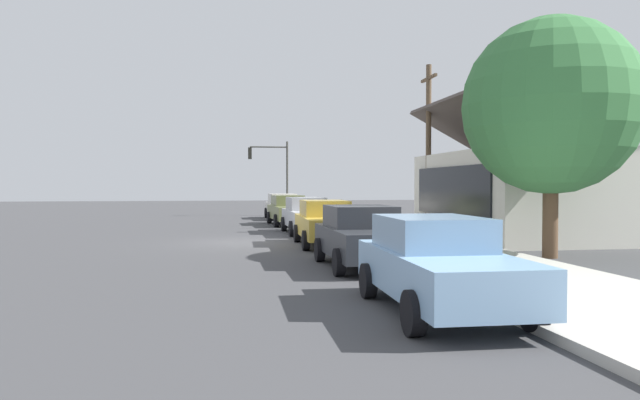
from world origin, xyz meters
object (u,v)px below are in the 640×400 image
traffic_light_main (272,166)px  fire_hydrant_red (342,223)px  car_charcoal (363,236)px  car_skyblue (438,263)px  car_silver (307,215)px  car_olive (288,210)px  shade_tree (551,107)px  car_mustard (326,222)px  car_ivory (283,206)px  utility_pole_wooden (428,145)px

traffic_light_main → fire_hydrant_red: 16.58m
car_charcoal → car_skyblue: bearing=-0.5°
car_silver → fire_hydrant_red: 1.69m
car_olive → car_skyblue: 21.97m
fire_hydrant_red → shade_tree: bearing=26.0°
car_silver → car_mustard: same height
car_ivory → fire_hydrant_red: 12.33m
car_mustard → traffic_light_main: traffic_light_main is taller
car_skyblue → car_ivory: bearing=-179.2°
utility_pole_wooden → fire_hydrant_red: utility_pole_wooden is taller
car_charcoal → utility_pole_wooden: size_ratio=0.58×
car_ivory → car_olive: (5.70, -0.27, -0.00)m
car_olive → traffic_light_main: bearing=177.9°
car_skyblue → utility_pole_wooden: 16.90m
car_silver → fire_hydrant_red: car_silver is taller
car_silver → car_skyblue: same height
car_ivory → fire_hydrant_red: car_ivory is taller
car_olive → traffic_light_main: size_ratio=0.93×
car_ivory → utility_pole_wooden: bearing=22.5°
car_skyblue → traffic_light_main: traffic_light_main is taller
car_olive → traffic_light_main: (-9.66, -0.07, 2.68)m
car_olive → car_charcoal: size_ratio=1.12×
car_mustard → utility_pole_wooden: (-4.61, 5.46, 3.11)m
car_mustard → car_skyblue: 11.06m
car_ivory → traffic_light_main: size_ratio=0.92×
car_skyblue → utility_pole_wooden: size_ratio=0.62×
car_mustard → shade_tree: 8.31m
shade_tree → fire_hydrant_red: shade_tree is taller
shade_tree → car_ivory: bearing=-165.0°
car_mustard → fire_hydrant_red: size_ratio=6.56×
car_mustard → utility_pole_wooden: 7.80m
car_olive → utility_pole_wooden: size_ratio=0.65×
car_olive → car_mustard: size_ratio=1.04×
shade_tree → traffic_light_main: size_ratio=1.35×
traffic_light_main → car_mustard: bearing=0.5°
car_ivory → car_mustard: (16.61, -0.15, -0.00)m
utility_pole_wooden → car_charcoal: bearing=-28.2°
car_ivory → traffic_light_main: traffic_light_main is taller
car_ivory → car_mustard: same height
car_mustard → car_silver: bearing=-179.3°
car_silver → car_charcoal: size_ratio=1.13×
car_olive → shade_tree: bearing=18.5°
car_ivory → fire_hydrant_red: bearing=4.7°
car_mustard → shade_tree: size_ratio=0.66×
traffic_light_main → car_silver: bearing=1.0°
car_skyblue → shade_tree: 9.42m
car_ivory → car_silver: (11.36, -0.08, -0.00)m
car_olive → car_silver: 5.66m
car_charcoal → traffic_light_main: (-26.15, -0.19, 2.68)m
car_mustard → traffic_light_main: (-20.57, -0.19, 2.68)m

